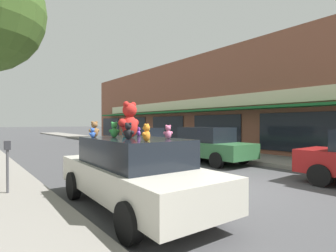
# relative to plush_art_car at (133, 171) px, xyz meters

# --- Properties ---
(ground_plane) EXTENTS (260.00, 260.00, 0.00)m
(ground_plane) POSITION_rel_plush_art_car_xyz_m (3.04, -0.21, -0.81)
(ground_plane) COLOR #424244
(sidewalk_far) EXTENTS (2.91, 90.00, 0.16)m
(sidewalk_far) POSITION_rel_plush_art_car_xyz_m (8.73, -0.21, -0.73)
(sidewalk_far) COLOR gray
(sidewalk_far) RESTS_ON ground_plane
(storefront_row) EXTENTS (15.68, 31.72, 6.73)m
(storefront_row) POSITION_rel_plush_art_car_xyz_m (17.47, 9.37, 2.55)
(storefront_row) COLOR brown
(storefront_row) RESTS_ON ground_plane
(plush_art_car) EXTENTS (2.07, 4.79, 1.54)m
(plush_art_car) POSITION_rel_plush_art_car_xyz_m (0.00, 0.00, 0.00)
(plush_art_car) COLOR beige
(plush_art_car) RESTS_ON ground_plane
(teddy_bear_giant) EXTENTS (0.61, 0.43, 0.81)m
(teddy_bear_giant) POSITION_rel_plush_art_car_xyz_m (-0.02, 0.13, 1.12)
(teddy_bear_giant) COLOR red
(teddy_bear_giant) RESTS_ON plush_art_car
(teddy_bear_orange) EXTENTS (0.24, 0.19, 0.32)m
(teddy_bear_orange) POSITION_rel_plush_art_car_xyz_m (-0.31, -1.01, 0.88)
(teddy_bear_orange) COLOR orange
(teddy_bear_orange) RESTS_ON plush_art_car
(teddy_bear_green) EXTENTS (0.24, 0.25, 0.36)m
(teddy_bear_green) POSITION_rel_plush_art_car_xyz_m (-0.22, 0.47, 0.90)
(teddy_bear_green) COLOR green
(teddy_bear_green) RESTS_ON plush_art_car
(teddy_bear_blue) EXTENTS (0.17, 0.11, 0.22)m
(teddy_bear_blue) POSITION_rel_plush_art_car_xyz_m (-0.65, 0.68, 0.83)
(teddy_bear_blue) COLOR blue
(teddy_bear_blue) RESTS_ON plush_art_car
(teddy_bear_teal) EXTENTS (0.28, 0.23, 0.38)m
(teddy_bear_teal) POSITION_rel_plush_art_car_xyz_m (0.24, 0.79, 0.91)
(teddy_bear_teal) COLOR teal
(teddy_bear_teal) RESTS_ON plush_art_car
(teddy_bear_brown) EXTENTS (0.28, 0.18, 0.38)m
(teddy_bear_brown) POSITION_rel_plush_art_car_xyz_m (-0.52, 0.90, 0.91)
(teddy_bear_brown) COLOR olive
(teddy_bear_brown) RESTS_ON plush_art_car
(teddy_bear_purple) EXTENTS (0.14, 0.17, 0.23)m
(teddy_bear_purple) POSITION_rel_plush_art_car_xyz_m (0.57, 0.70, 0.84)
(teddy_bear_purple) COLOR purple
(teddy_bear_purple) RESTS_ON plush_art_car
(teddy_bear_black) EXTENTS (0.20, 0.26, 0.35)m
(teddy_bear_black) POSITION_rel_plush_art_car_xyz_m (-0.30, -0.32, 0.89)
(teddy_bear_black) COLOR black
(teddy_bear_black) RESTS_ON plush_art_car
(teddy_bear_yellow) EXTENTS (0.19, 0.15, 0.25)m
(teddy_bear_yellow) POSITION_rel_plush_art_car_xyz_m (0.26, -0.18, 0.85)
(teddy_bear_yellow) COLOR yellow
(teddy_bear_yellow) RESTS_ON plush_art_car
(teddy_bear_pink) EXTENTS (0.22, 0.16, 0.29)m
(teddy_bear_pink) POSITION_rel_plush_art_car_xyz_m (0.49, -0.62, 0.87)
(teddy_bear_pink) COLOR pink
(teddy_bear_pink) RESTS_ON plush_art_car
(parked_car_far_center) EXTENTS (1.96, 4.64, 1.66)m
(parked_car_far_center) POSITION_rel_plush_art_car_xyz_m (6.14, 3.74, 0.04)
(parked_car_far_center) COLOR #336B3D
(parked_car_far_center) RESTS_ON ground_plane
(parked_car_far_right) EXTENTS (1.91, 4.15, 1.56)m
(parked_car_far_right) POSITION_rel_plush_art_car_xyz_m (6.14, 9.40, 0.02)
(parked_car_far_right) COLOR #B7B7BC
(parked_car_far_right) RESTS_ON ground_plane
(parking_meter) EXTENTS (0.14, 0.10, 1.27)m
(parking_meter) POSITION_rel_plush_art_car_xyz_m (-2.11, 2.43, 0.16)
(parking_meter) COLOR #4C4C51
(parking_meter) RESTS_ON sidewalk_near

